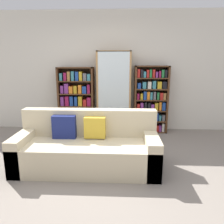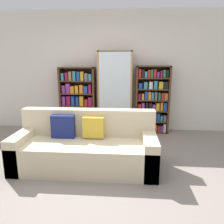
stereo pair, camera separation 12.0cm
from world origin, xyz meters
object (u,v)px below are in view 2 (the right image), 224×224
(display_cabinet, at_px, (115,93))
(wine_bottle, at_px, (146,130))
(couch, at_px, (86,148))
(bookshelf_left, at_px, (78,100))
(bookshelf_right, at_px, (152,101))

(display_cabinet, xyz_separation_m, wine_bottle, (0.68, -0.40, -0.75))
(couch, distance_m, bookshelf_left, 1.93)
(wine_bottle, bearing_deg, bookshelf_right, 69.17)
(display_cabinet, height_order, wine_bottle, display_cabinet)
(couch, relative_size, wine_bottle, 5.57)
(display_cabinet, bearing_deg, couch, -100.65)
(bookshelf_left, height_order, bookshelf_right, bookshelf_right)
(bookshelf_left, distance_m, bookshelf_right, 1.70)
(bookshelf_left, bearing_deg, bookshelf_right, -0.01)
(couch, bearing_deg, wine_bottle, 53.96)
(couch, distance_m, bookshelf_right, 2.20)
(display_cabinet, distance_m, wine_bottle, 1.09)
(couch, xyz_separation_m, wine_bottle, (1.02, 1.40, -0.14))
(bookshelf_left, bearing_deg, wine_bottle, -15.14)
(couch, height_order, bookshelf_right, bookshelf_right)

